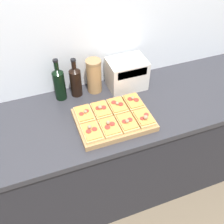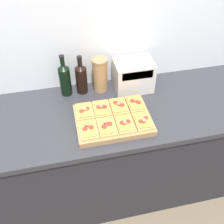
# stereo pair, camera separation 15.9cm
# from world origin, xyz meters

# --- Properties ---
(ground_plane) EXTENTS (12.00, 12.00, 0.00)m
(ground_plane) POSITION_xyz_m (0.00, 0.00, 0.00)
(ground_plane) COLOR brown
(wall_back) EXTENTS (6.00, 0.06, 2.50)m
(wall_back) POSITION_xyz_m (0.00, 0.67, 1.25)
(wall_back) COLOR silver
(wall_back) RESTS_ON ground_plane
(kitchen_counter) EXTENTS (2.63, 0.67, 0.89)m
(kitchen_counter) POSITION_xyz_m (0.00, 0.32, 0.45)
(kitchen_counter) COLOR #232328
(kitchen_counter) RESTS_ON ground_plane
(cutting_board) EXTENTS (0.45, 0.33, 0.04)m
(cutting_board) POSITION_xyz_m (0.08, 0.22, 0.91)
(cutting_board) COLOR #A37A4C
(cutting_board) RESTS_ON kitchen_counter
(pizza_slice_back_left) EXTENTS (0.10, 0.15, 0.05)m
(pizza_slice_back_left) POSITION_xyz_m (-0.09, 0.30, 0.94)
(pizza_slice_back_left) COLOR tan
(pizza_slice_back_left) RESTS_ON cutting_board
(pizza_slice_back_midleft) EXTENTS (0.10, 0.15, 0.05)m
(pizza_slice_back_midleft) POSITION_xyz_m (0.02, 0.30, 0.94)
(pizza_slice_back_midleft) COLOR tan
(pizza_slice_back_midleft) RESTS_ON cutting_board
(pizza_slice_back_midright) EXTENTS (0.10, 0.15, 0.05)m
(pizza_slice_back_midright) POSITION_xyz_m (0.13, 0.30, 0.94)
(pizza_slice_back_midright) COLOR tan
(pizza_slice_back_midright) RESTS_ON cutting_board
(pizza_slice_back_right) EXTENTS (0.10, 0.15, 0.05)m
(pizza_slice_back_right) POSITION_xyz_m (0.24, 0.30, 0.94)
(pizza_slice_back_right) COLOR tan
(pizza_slice_back_right) RESTS_ON cutting_board
(pizza_slice_front_left) EXTENTS (0.10, 0.15, 0.05)m
(pizza_slice_front_left) POSITION_xyz_m (-0.09, 0.14, 0.94)
(pizza_slice_front_left) COLOR tan
(pizza_slice_front_left) RESTS_ON cutting_board
(pizza_slice_front_midleft) EXTENTS (0.10, 0.15, 0.05)m
(pizza_slice_front_midleft) POSITION_xyz_m (0.02, 0.14, 0.94)
(pizza_slice_front_midleft) COLOR tan
(pizza_slice_front_midleft) RESTS_ON cutting_board
(pizza_slice_front_midright) EXTENTS (0.10, 0.15, 0.05)m
(pizza_slice_front_midright) POSITION_xyz_m (0.13, 0.14, 0.94)
(pizza_slice_front_midright) COLOR tan
(pizza_slice_front_midright) RESTS_ON cutting_board
(pizza_slice_front_right) EXTENTS (0.10, 0.15, 0.06)m
(pizza_slice_front_right) POSITION_xyz_m (0.24, 0.14, 0.94)
(pizza_slice_front_right) COLOR tan
(pizza_slice_front_right) RESTS_ON cutting_board
(olive_oil_bottle) EXTENTS (0.08, 0.08, 0.30)m
(olive_oil_bottle) POSITION_xyz_m (-0.17, 0.56, 1.01)
(olive_oil_bottle) COLOR black
(olive_oil_bottle) RESTS_ON kitchen_counter
(wine_bottle) EXTENTS (0.08, 0.08, 0.28)m
(wine_bottle) POSITION_xyz_m (-0.07, 0.56, 1.01)
(wine_bottle) COLOR black
(wine_bottle) RESTS_ON kitchen_counter
(grain_jar_tall) EXTENTS (0.10, 0.10, 0.24)m
(grain_jar_tall) POSITION_xyz_m (0.06, 0.56, 1.01)
(grain_jar_tall) COLOR #AD7F4C
(grain_jar_tall) RESTS_ON kitchen_counter
(toaster_oven) EXTENTS (0.28, 0.19, 0.21)m
(toaster_oven) POSITION_xyz_m (0.29, 0.52, 1.00)
(toaster_oven) COLOR beige
(toaster_oven) RESTS_ON kitchen_counter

